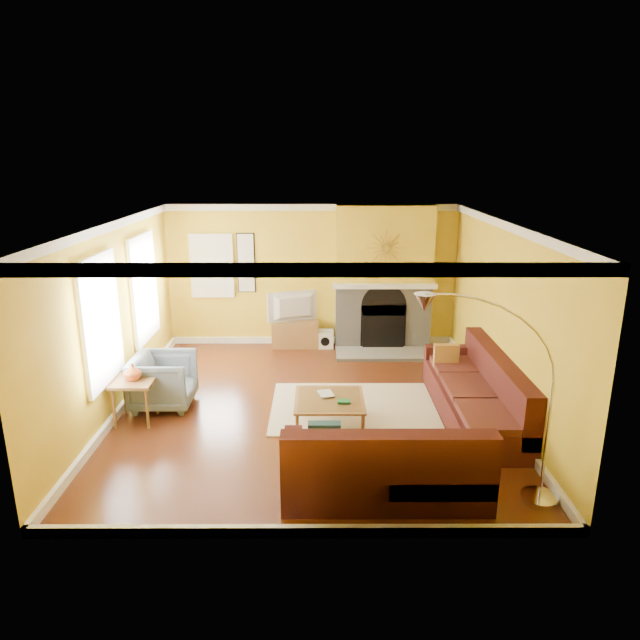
{
  "coord_description": "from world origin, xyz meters",
  "views": [
    {
      "loc": [
        0.13,
        -7.71,
        3.58
      ],
      "look_at": [
        0.15,
        0.4,
        1.22
      ],
      "focal_mm": 32.0,
      "sensor_mm": 36.0,
      "label": 1
    }
  ],
  "objects_px": {
    "arc_lamp": "(490,403)",
    "side_table": "(135,401)",
    "armchair": "(164,381)",
    "media_console": "(295,334)",
    "sectional_sofa": "(403,402)",
    "coffee_table": "(329,411)"
  },
  "relations": [
    {
      "from": "armchair",
      "to": "arc_lamp",
      "type": "bearing_deg",
      "value": -121.08
    },
    {
      "from": "sectional_sofa",
      "to": "armchair",
      "type": "distance_m",
      "value": 3.49
    },
    {
      "from": "coffee_table",
      "to": "media_console",
      "type": "bearing_deg",
      "value": 100.24
    },
    {
      "from": "armchair",
      "to": "side_table",
      "type": "bearing_deg",
      "value": 152.23
    },
    {
      "from": "side_table",
      "to": "arc_lamp",
      "type": "distance_m",
      "value": 4.77
    },
    {
      "from": "sectional_sofa",
      "to": "side_table",
      "type": "xyz_separation_m",
      "value": [
        -3.65,
        0.35,
        -0.14
      ]
    },
    {
      "from": "sectional_sofa",
      "to": "arc_lamp",
      "type": "xyz_separation_m",
      "value": [
        0.64,
        -1.57,
        0.69
      ]
    },
    {
      "from": "media_console",
      "to": "armchair",
      "type": "xyz_separation_m",
      "value": [
        -1.82,
        -2.72,
        0.15
      ]
    },
    {
      "from": "sectional_sofa",
      "to": "media_console",
      "type": "height_order",
      "value": "sectional_sofa"
    },
    {
      "from": "coffee_table",
      "to": "armchair",
      "type": "height_order",
      "value": "armchair"
    },
    {
      "from": "media_console",
      "to": "arc_lamp",
      "type": "xyz_separation_m",
      "value": [
        2.2,
        -5.15,
        0.9
      ]
    },
    {
      "from": "arc_lamp",
      "to": "armchair",
      "type": "bearing_deg",
      "value": 148.92
    },
    {
      "from": "arc_lamp",
      "to": "coffee_table",
      "type": "bearing_deg",
      "value": 131.01
    },
    {
      "from": "sectional_sofa",
      "to": "coffee_table",
      "type": "height_order",
      "value": "sectional_sofa"
    },
    {
      "from": "side_table",
      "to": "armchair",
      "type": "bearing_deg",
      "value": 62.23
    },
    {
      "from": "armchair",
      "to": "media_console",
      "type": "bearing_deg",
      "value": -33.8
    },
    {
      "from": "media_console",
      "to": "sectional_sofa",
      "type": "bearing_deg",
      "value": -66.35
    },
    {
      "from": "arc_lamp",
      "to": "side_table",
      "type": "bearing_deg",
      "value": 155.88
    },
    {
      "from": "sectional_sofa",
      "to": "side_table",
      "type": "distance_m",
      "value": 3.67
    },
    {
      "from": "side_table",
      "to": "arc_lamp",
      "type": "height_order",
      "value": "arc_lamp"
    },
    {
      "from": "side_table",
      "to": "arc_lamp",
      "type": "xyz_separation_m",
      "value": [
        4.29,
        -1.92,
        0.83
      ]
    },
    {
      "from": "sectional_sofa",
      "to": "media_console",
      "type": "relative_size",
      "value": 4.25
    }
  ]
}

